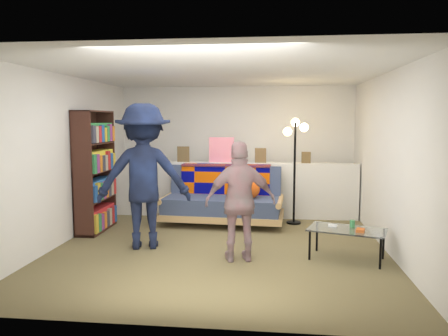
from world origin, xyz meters
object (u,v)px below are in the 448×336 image
(futon_sofa, at_px, (224,200))
(bookshelf, at_px, (95,175))
(coffee_table, at_px, (348,231))
(person_right, at_px, (240,202))
(floor_lamp, at_px, (295,149))
(person_left, at_px, (144,176))

(futon_sofa, distance_m, bookshelf, 2.15)
(bookshelf, height_order, coffee_table, bookshelf)
(person_right, bearing_deg, floor_lamp, -121.50)
(futon_sofa, distance_m, coffee_table, 2.48)
(bookshelf, bearing_deg, coffee_table, -15.88)
(person_left, xyz_separation_m, person_right, (1.36, -0.45, -0.24))
(futon_sofa, distance_m, floor_lamp, 1.48)
(bookshelf, distance_m, person_left, 1.32)
(futon_sofa, height_order, person_left, person_left)
(person_right, bearing_deg, person_left, -29.80)
(bookshelf, bearing_deg, floor_lamp, 14.99)
(futon_sofa, bearing_deg, coffee_table, -44.71)
(bookshelf, height_order, floor_lamp, bookshelf)
(coffee_table, bearing_deg, person_right, -171.99)
(futon_sofa, distance_m, person_left, 1.85)
(coffee_table, xyz_separation_m, person_right, (-1.34, -0.19, 0.38))
(person_left, bearing_deg, person_right, 147.96)
(coffee_table, bearing_deg, futon_sofa, 135.29)
(bookshelf, relative_size, person_right, 1.27)
(coffee_table, height_order, person_right, person_right)
(coffee_table, relative_size, person_left, 0.53)
(bookshelf, bearing_deg, futon_sofa, 19.01)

